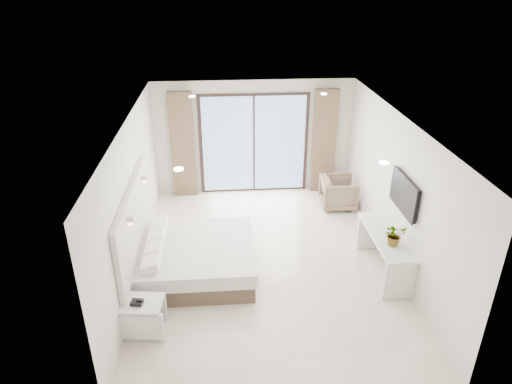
% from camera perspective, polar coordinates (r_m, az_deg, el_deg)
% --- Properties ---
extents(ground, '(6.20, 6.20, 0.00)m').
position_cam_1_polar(ground, '(8.61, 1.31, -8.63)').
color(ground, beige).
rests_on(ground, ground).
extents(room_shell, '(4.62, 6.22, 2.72)m').
position_cam_1_polar(room_shell, '(8.45, -0.41, 2.94)').
color(room_shell, silver).
rests_on(room_shell, ground).
extents(bed, '(2.03, 1.94, 0.71)m').
position_cam_1_polar(bed, '(8.22, -7.59, -8.23)').
color(bed, brown).
rests_on(bed, ground).
extents(nightstand, '(0.65, 0.56, 0.54)m').
position_cam_1_polar(nightstand, '(7.18, -13.89, -14.93)').
color(nightstand, silver).
rests_on(nightstand, ground).
extents(phone, '(0.19, 0.16, 0.06)m').
position_cam_1_polar(phone, '(6.98, -14.67, -13.21)').
color(phone, black).
rests_on(phone, nightstand).
extents(console_desk, '(0.53, 1.69, 0.77)m').
position_cam_1_polar(console_desk, '(8.34, 15.87, -6.35)').
color(console_desk, silver).
rests_on(console_desk, ground).
extents(plant, '(0.37, 0.40, 0.30)m').
position_cam_1_polar(plant, '(7.91, 16.92, -5.39)').
color(plant, '#33662D').
rests_on(plant, console_desk).
extents(armchair, '(0.73, 0.78, 0.78)m').
position_cam_1_polar(armchair, '(10.47, 10.29, 0.09)').
color(armchair, '#7D6152').
rests_on(armchair, ground).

